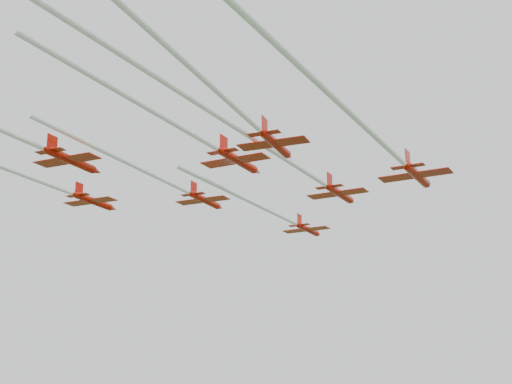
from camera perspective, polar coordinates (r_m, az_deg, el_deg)
The scene contains 8 objects.
jet_lead at distance 111.67m, azimuth 2.10°, elevation -2.01°, with size 8.04×44.70×2.38m.
jet_row2_left at distance 105.12m, azimuth -6.65°, elevation 0.58°, with size 8.97×45.31×2.58m.
jet_row2_right at distance 86.79m, azimuth 2.06°, elevation 2.85°, with size 8.78×68.61×2.60m.
jet_row3_left at distance 95.95m, azimuth -18.42°, elevation 1.42°, with size 10.02×57.95×2.42m.
jet_row3_mid at distance 85.43m, azimuth -4.37°, elevation 4.21°, with size 9.22×44.98×2.72m.
jet_row3_right at distance 74.24m, azimuth 9.10°, elevation 4.81°, with size 8.91×65.06×2.64m.
jet_row4_left at distance 81.90m, azimuth -19.43°, elevation 4.59°, with size 9.28×48.60×2.55m.
jet_row4_right at distance 71.74m, azimuth -1.39°, elevation 6.52°, with size 11.36×46.27×2.43m.
Camera 1 is at (46.97, -81.48, 29.56)m, focal length 50.00 mm.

